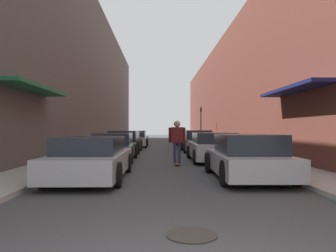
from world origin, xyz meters
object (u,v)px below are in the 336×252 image
parked_car_right_2 (197,141)px  skateboarder (177,138)px  parked_car_left_4 (137,137)px  parked_car_right_1 (213,147)px  parked_car_right_4 (186,138)px  parked_car_left_0 (92,159)px  traffic_light (201,121)px  parked_car_left_3 (135,140)px  parked_car_right_0 (247,157)px  manhole_cover (192,235)px  parked_car_left_1 (114,147)px  parked_car_left_2 (125,142)px  parked_car_right_3 (190,140)px

parked_car_right_2 → skateboarder: size_ratio=2.31×
parked_car_left_4 → parked_car_right_1: bearing=-75.4°
parked_car_left_4 → parked_car_right_4: (4.65, -1.24, -0.04)m
parked_car_left_0 → traffic_light: size_ratio=1.39×
parked_car_left_3 → parked_car_right_0: bearing=-75.2°
parked_car_left_3 → manhole_cover: (2.34, -21.85, -0.58)m
parked_car_right_0 → parked_car_right_1: 5.32m
parked_car_right_2 → parked_car_right_4: (0.15, 10.07, -0.07)m
parked_car_left_1 → parked_car_left_2: (-0.09, 5.48, 0.04)m
parked_car_right_2 → parked_car_right_3: (0.06, 5.34, -0.05)m
parked_car_right_0 → manhole_cover: 5.45m
parked_car_left_2 → traffic_light: (6.06, 9.90, 1.55)m
parked_car_left_3 → parked_car_left_4: parked_car_left_4 is taller
parked_car_right_3 → skateboarder: size_ratio=2.19×
parked_car_right_1 → parked_car_right_3: (0.06, 11.28, -0.01)m
parked_car_right_2 → traffic_light: (1.49, 9.55, 1.55)m
parked_car_left_0 → parked_car_right_2: size_ratio=1.13×
parked_car_left_2 → parked_car_right_0: (4.66, -10.91, -0.03)m
parked_car_left_1 → parked_car_left_4: parked_car_left_4 is taller
parked_car_right_1 → parked_car_right_4: (0.16, 16.00, -0.03)m
parked_car_right_0 → parked_car_right_3: size_ratio=1.12×
parked_car_right_0 → manhole_cover: (-2.13, -4.98, -0.62)m
parked_car_right_2 → parked_car_right_3: size_ratio=1.05×
parked_car_left_2 → parked_car_right_4: (4.72, 10.41, -0.07)m
parked_car_left_2 → manhole_cover: size_ratio=6.85×
parked_car_right_2 → parked_car_right_4: parked_car_right_2 is taller
skateboarder → manhole_cover: bearing=-92.0°
manhole_cover → parked_car_left_0: bearing=115.1°
parked_car_left_3 → parked_car_right_4: parked_car_left_3 is taller
parked_car_left_1 → skateboarder: 3.30m
parked_car_right_3 → parked_car_right_4: parked_car_right_3 is taller
parked_car_left_3 → traffic_light: bearing=33.8°
traffic_light → parked_car_right_4: bearing=159.0°
parked_car_left_2 → skateboarder: 7.78m
parked_car_right_1 → traffic_light: bearing=84.5°
parked_car_left_1 → parked_car_left_3: 11.44m
parked_car_right_4 → manhole_cover: bearing=-94.8°
parked_car_left_1 → skateboarder: (2.75, -1.76, 0.49)m
parked_car_left_3 → parked_car_right_2: size_ratio=1.04×
parked_car_left_1 → manhole_cover: (2.45, -10.41, -0.61)m
parked_car_right_2 → manhole_cover: 16.37m
parked_car_right_1 → parked_car_right_4: bearing=89.4°
traffic_light → parked_car_left_0: bearing=-105.9°
parked_car_left_3 → parked_car_right_0: parked_car_right_0 is taller
parked_car_left_3 → parked_car_right_1: 12.36m
parked_car_left_2 → parked_car_right_0: size_ratio=1.09×
parked_car_left_4 → traffic_light: traffic_light is taller
parked_car_right_2 → traffic_light: 9.79m
parked_car_left_0 → parked_car_right_4: bearing=77.9°
parked_car_left_4 → parked_car_left_0: bearing=-89.8°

